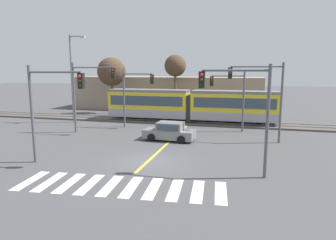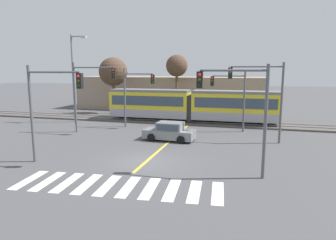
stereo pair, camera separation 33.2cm
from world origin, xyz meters
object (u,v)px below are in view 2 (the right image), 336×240
Objects in this scene: traffic_light_far_right at (232,92)px; bare_tree_west at (177,66)px; traffic_light_mid_left at (88,87)px; traffic_light_far_left at (135,90)px; traffic_light_mid_right at (263,89)px; traffic_light_near_left at (48,99)px; traffic_light_near_right at (242,103)px; sedan_crossing at (169,132)px; light_rail_tram at (191,104)px; street_lamp_west at (74,74)px; bare_tree_far_west at (113,72)px.

traffic_light_far_right is 0.73× the size of bare_tree_west.
traffic_light_mid_left is 4.78m from traffic_light_far_left.
traffic_light_near_left is (-12.78, -9.32, -0.26)m from traffic_light_mid_right.
traffic_light_near_right reaches higher than traffic_light_far_right.
traffic_light_far_right reaches higher than sedan_crossing.
traffic_light_mid_left reaches higher than sedan_crossing.
traffic_light_mid_right is at bearing 36.10° from traffic_light_near_left.
light_rail_tram is 1.94× the size of street_lamp_west.
traffic_light_far_right is at bearing 3.85° from traffic_light_far_left.
bare_tree_far_west reaches higher than traffic_light_mid_right.
street_lamp_west is at bearing 167.28° from traffic_light_mid_right.
light_rail_tram is at bearing 141.91° from traffic_light_far_right.
bare_tree_far_west reaches higher than traffic_light_far_right.
sedan_crossing is 0.58× the size of bare_tree_far_west.
traffic_light_near_left is (-5.45, -8.00, 3.31)m from sedan_crossing.
bare_tree_far_west reaches higher than traffic_light_mid_left.
traffic_light_far_right is at bearing 18.71° from traffic_light_mid_left.
bare_tree_far_west is at bearing 130.89° from sedan_crossing.
light_rail_tram is 2.87× the size of traffic_light_mid_left.
traffic_light_near_left is (2.45, -8.90, -0.26)m from traffic_light_mid_left.
sedan_crossing is at bearing -43.21° from traffic_light_far_left.
light_rail_tram is at bearing -19.69° from bare_tree_far_west.
traffic_light_near_left is at bearing -96.20° from bare_tree_west.
bare_tree_west is (-3.11, 5.93, 4.19)m from light_rail_tram.
traffic_light_near_right is at bearing -99.24° from traffic_light_mid_right.
bare_tree_west is (1.84, 10.17, 2.40)m from traffic_light_far_left.
traffic_light_mid_left is 15.24m from traffic_light_mid_right.
bare_tree_far_west is at bearing 79.46° from street_lamp_west.
bare_tree_west is at bearing 83.80° from traffic_light_near_left.
light_rail_tram is at bearing 134.02° from traffic_light_mid_right.
sedan_crossing is at bearing -132.31° from traffic_light_far_right.
light_rail_tram is 13.25m from street_lamp_west.
traffic_light_mid_right reaches higher than traffic_light_far_right.
bare_tree_far_west reaches higher than traffic_light_near_left.
traffic_light_far_left is (-4.83, 4.53, 3.14)m from sedan_crossing.
traffic_light_near_right reaches higher than traffic_light_far_left.
bare_tree_far_west is (-3.15, 11.87, 1.26)m from traffic_light_mid_left.
bare_tree_far_west is (-5.61, 20.77, 1.52)m from traffic_light_near_left.
bare_tree_far_west is (-16.99, 20.04, 1.47)m from traffic_light_near_right.
traffic_light_mid_left is (-8.03, -7.87, 2.23)m from light_rail_tram.
traffic_light_mid_left is 9.24m from traffic_light_near_left.
light_rail_tram is at bearing 71.62° from traffic_light_near_left.
sedan_crossing is at bearing -169.81° from traffic_light_mid_right.
street_lamp_west is (-7.54, 1.23, 1.47)m from traffic_light_far_left.
bare_tree_far_west is (1.30, 7.01, 0.21)m from street_lamp_west.
sedan_crossing is 10.23m from traffic_light_near_left.
light_rail_tram is at bearing 13.56° from street_lamp_west.
traffic_light_far_left is at bearing -176.15° from traffic_light_far_right.
traffic_light_mid_left reaches higher than traffic_light_mid_right.
traffic_light_far_right is at bearing 95.60° from traffic_light_near_right.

